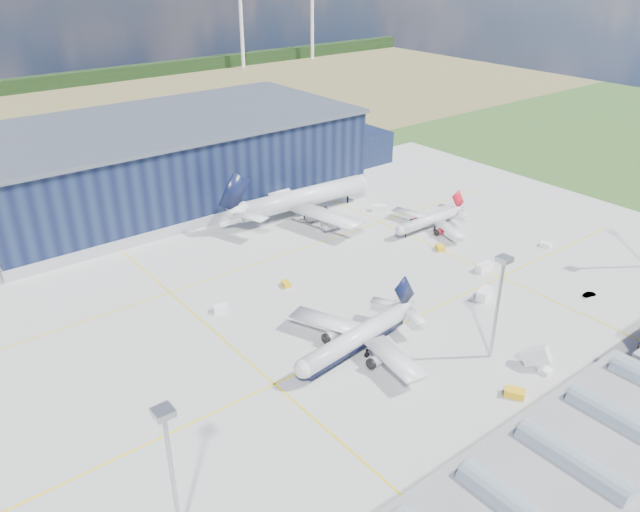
{
  "coord_description": "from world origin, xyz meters",
  "views": [
    {
      "loc": [
        -82.69,
        -91.19,
        75.8
      ],
      "look_at": [
        0.81,
        14.94,
        8.37
      ],
      "focal_mm": 35.0,
      "sensor_mm": 36.0,
      "label": 1
    }
  ],
  "objects_px": {
    "airliner_widebody": "(304,188)",
    "gse_tug_a": "(515,393)",
    "gse_van_b": "(379,208)",
    "airliner_red": "(429,215)",
    "gse_tug_b": "(440,248)",
    "gse_van_c": "(484,294)",
    "light_mast_west": "(169,454)",
    "airstair": "(535,360)",
    "car_b": "(589,294)",
    "gse_van_a": "(484,267)",
    "gse_tug_c": "(286,284)",
    "hangar": "(176,161)",
    "gse_cart_b": "(220,309)",
    "gse_cart_a": "(546,245)",
    "airliner_navy": "(355,330)",
    "light_mast_center": "(500,292)"
  },
  "relations": [
    {
      "from": "gse_van_b",
      "to": "airliner_red",
      "type": "bearing_deg",
      "value": -131.97
    },
    {
      "from": "airliner_red",
      "to": "gse_van_c",
      "type": "relative_size",
      "value": 5.8
    },
    {
      "from": "airliner_red",
      "to": "gse_tug_a",
      "type": "distance_m",
      "value": 76.58
    },
    {
      "from": "gse_van_b",
      "to": "airliner_navy",
      "type": "bearing_deg",
      "value": 177.54
    },
    {
      "from": "light_mast_west",
      "to": "airliner_navy",
      "type": "relative_size",
      "value": 0.63
    },
    {
      "from": "gse_van_a",
      "to": "gse_tug_c",
      "type": "bearing_deg",
      "value": 62.06
    },
    {
      "from": "light_mast_center",
      "to": "airliner_widebody",
      "type": "bearing_deg",
      "value": 79.64
    },
    {
      "from": "gse_van_b",
      "to": "car_b",
      "type": "relative_size",
      "value": 1.32
    },
    {
      "from": "gse_van_a",
      "to": "car_b",
      "type": "bearing_deg",
      "value": -157.95
    },
    {
      "from": "gse_cart_a",
      "to": "gse_tug_c",
      "type": "height_order",
      "value": "gse_cart_a"
    },
    {
      "from": "gse_van_b",
      "to": "gse_cart_b",
      "type": "relative_size",
      "value": 1.34
    },
    {
      "from": "gse_cart_b",
      "to": "gse_tug_b",
      "type": "bearing_deg",
      "value": -82.66
    },
    {
      "from": "airliner_widebody",
      "to": "gse_van_a",
      "type": "xyz_separation_m",
      "value": [
        14.04,
        -59.12,
        -7.82
      ]
    },
    {
      "from": "hangar",
      "to": "light_mast_west",
      "type": "bearing_deg",
      "value": -116.71
    },
    {
      "from": "airstair",
      "to": "car_b",
      "type": "distance_m",
      "value": 35.63
    },
    {
      "from": "hangar",
      "to": "light_mast_west",
      "type": "xyz_separation_m",
      "value": [
        -62.81,
        -124.8,
        3.82
      ]
    },
    {
      "from": "gse_van_c",
      "to": "airstair",
      "type": "distance_m",
      "value": 27.55
    },
    {
      "from": "gse_cart_a",
      "to": "gse_cart_b",
      "type": "distance_m",
      "value": 92.98
    },
    {
      "from": "light_mast_center",
      "to": "gse_tug_b",
      "type": "xyz_separation_m",
      "value": [
        29.76,
        40.51,
        -14.77
      ]
    },
    {
      "from": "gse_tug_c",
      "to": "airliner_navy",
      "type": "bearing_deg",
      "value": -89.78
    },
    {
      "from": "gse_tug_a",
      "to": "gse_tug_b",
      "type": "distance_m",
      "value": 62.91
    },
    {
      "from": "light_mast_west",
      "to": "gse_cart_a",
      "type": "distance_m",
      "value": 127.65
    },
    {
      "from": "airliner_red",
      "to": "gse_van_a",
      "type": "xyz_separation_m",
      "value": [
        -7.59,
        -27.0,
        -3.65
      ]
    },
    {
      "from": "airliner_widebody",
      "to": "car_b",
      "type": "bearing_deg",
      "value": -71.13
    },
    {
      "from": "airliner_widebody",
      "to": "gse_cart_a",
      "type": "height_order",
      "value": "airliner_widebody"
    },
    {
      "from": "gse_cart_a",
      "to": "hangar",
      "type": "bearing_deg",
      "value": 105.43
    },
    {
      "from": "light_mast_west",
      "to": "gse_tug_a",
      "type": "bearing_deg",
      "value": -9.67
    },
    {
      "from": "gse_cart_a",
      "to": "airliner_navy",
      "type": "bearing_deg",
      "value": 168.21
    },
    {
      "from": "light_mast_center",
      "to": "car_b",
      "type": "height_order",
      "value": "light_mast_center"
    },
    {
      "from": "light_mast_west",
      "to": "gse_tug_c",
      "type": "height_order",
      "value": "light_mast_west"
    },
    {
      "from": "gse_cart_b",
      "to": "gse_van_c",
      "type": "xyz_separation_m",
      "value": [
        52.74,
        -33.81,
        0.48
      ]
    },
    {
      "from": "hangar",
      "to": "gse_cart_b",
      "type": "bearing_deg",
      "value": -110.08
    },
    {
      "from": "gse_cart_b",
      "to": "gse_tug_a",
      "type": "bearing_deg",
      "value": -139.67
    },
    {
      "from": "gse_tug_b",
      "to": "gse_cart_a",
      "type": "distance_m",
      "value": 30.08
    },
    {
      "from": "gse_van_a",
      "to": "gse_tug_c",
      "type": "distance_m",
      "value": 51.75
    },
    {
      "from": "hangar",
      "to": "car_b",
      "type": "relative_size",
      "value": 43.19
    },
    {
      "from": "airliner_navy",
      "to": "gse_van_a",
      "type": "height_order",
      "value": "airliner_navy"
    },
    {
      "from": "airliner_widebody",
      "to": "gse_tug_a",
      "type": "height_order",
      "value": "airliner_widebody"
    },
    {
      "from": "gse_cart_b",
      "to": "gse_cart_a",
      "type": "bearing_deg",
      "value": -90.83
    },
    {
      "from": "gse_tug_b",
      "to": "gse_cart_a",
      "type": "bearing_deg",
      "value": -6.31
    },
    {
      "from": "gse_tug_c",
      "to": "hangar",
      "type": "bearing_deg",
      "value": 93.52
    },
    {
      "from": "light_mast_west",
      "to": "gse_cart_b",
      "type": "bearing_deg",
      "value": 54.62
    },
    {
      "from": "airliner_red",
      "to": "gse_van_b",
      "type": "relative_size",
      "value": 6.5
    },
    {
      "from": "gse_cart_a",
      "to": "gse_van_c",
      "type": "relative_size",
      "value": 0.59
    },
    {
      "from": "light_mast_west",
      "to": "light_mast_center",
      "type": "distance_m",
      "value": 70.0
    },
    {
      "from": "gse_van_a",
      "to": "gse_van_c",
      "type": "distance_m",
      "value": 14.4
    },
    {
      "from": "gse_tug_b",
      "to": "light_mast_center",
      "type": "bearing_deg",
      "value": -98.26
    },
    {
      "from": "light_mast_west",
      "to": "gse_cart_a",
      "type": "bearing_deg",
      "value": 10.7
    },
    {
      "from": "gse_tug_a",
      "to": "gse_cart_b",
      "type": "distance_m",
      "value": 66.77
    },
    {
      "from": "airliner_navy",
      "to": "gse_van_b",
      "type": "xyz_separation_m",
      "value": [
        57.19,
        53.77,
        -4.93
      ]
    }
  ]
}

